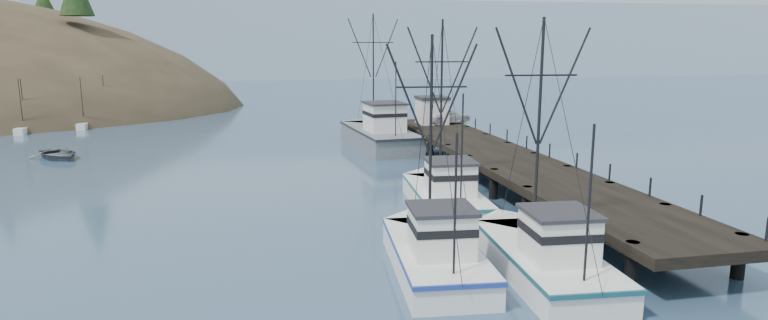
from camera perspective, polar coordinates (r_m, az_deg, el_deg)
ground at (r=27.01m, az=-3.80°, el=-10.71°), size 400.00×400.00×0.00m
pier at (r=45.18m, az=11.13°, el=0.17°), size 6.00×44.00×2.00m
distant_ridge at (r=195.60m, az=-7.81°, el=7.87°), size 360.00×40.00×26.00m
distant_ridge_far at (r=213.30m, az=-21.73°, el=7.44°), size 180.00×25.00×18.00m
moored_sailboats at (r=84.79m, az=-28.75°, el=3.04°), size 18.39×18.90×6.35m
trawler_near at (r=27.58m, az=14.80°, el=-8.77°), size 4.33×11.35×11.46m
trawler_mid at (r=27.26m, az=4.73°, el=-8.68°), size 4.32×10.81×10.75m
trawler_far at (r=37.40m, az=5.69°, el=-3.27°), size 4.45×11.65×11.83m
work_vessel at (r=59.54m, az=-0.58°, el=2.48°), size 6.03×16.08×13.34m
pier_shed at (r=61.70m, az=4.60°, el=4.79°), size 3.00×3.20×2.80m
pickup_truck at (r=62.25m, az=6.06°, el=4.17°), size 5.66×3.77×1.44m
motorboat at (r=60.70m, az=-28.58°, el=0.13°), size 6.29×6.64×1.12m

